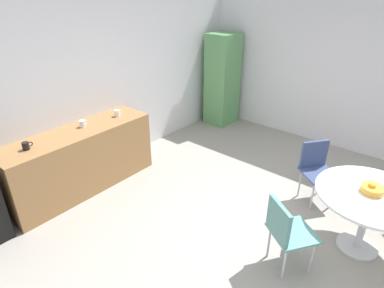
# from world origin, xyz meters

# --- Properties ---
(ground_plane) EXTENTS (6.00, 6.00, 0.00)m
(ground_plane) POSITION_xyz_m (0.00, 0.00, 0.00)
(ground_plane) COLOR #9E998E
(wall_back) EXTENTS (6.00, 0.10, 2.60)m
(wall_back) POSITION_xyz_m (0.00, 3.00, 1.30)
(wall_back) COLOR silver
(wall_back) RESTS_ON ground_plane
(wall_side_right) EXTENTS (0.10, 6.00, 2.60)m
(wall_side_right) POSITION_xyz_m (3.00, 0.00, 1.30)
(wall_side_right) COLOR silver
(wall_side_right) RESTS_ON ground_plane
(counter_block) EXTENTS (2.12, 0.60, 0.90)m
(counter_block) POSITION_xyz_m (-0.74, 2.65, 0.45)
(counter_block) COLOR #9E7042
(counter_block) RESTS_ON ground_plane
(locker_cabinet) EXTENTS (0.60, 0.50, 1.82)m
(locker_cabinet) POSITION_xyz_m (2.55, 2.55, 0.91)
(locker_cabinet) COLOR #599959
(locker_cabinet) RESTS_ON ground_plane
(round_table) EXTENTS (1.14, 1.14, 0.75)m
(round_table) POSITION_xyz_m (0.54, -0.78, 0.62)
(round_table) COLOR silver
(round_table) RESTS_ON ground_plane
(chair_teal) EXTENTS (0.58, 0.58, 0.83)m
(chair_teal) POSITION_xyz_m (-0.28, -0.22, 0.52)
(chair_teal) COLOR silver
(chair_teal) RESTS_ON ground_plane
(chair_navy) EXTENTS (0.59, 0.59, 0.83)m
(chair_navy) POSITION_xyz_m (1.14, 0.01, 0.52)
(chair_navy) COLOR silver
(chair_navy) RESTS_ON ground_plane
(fruit_bowl) EXTENTS (0.23, 0.23, 0.11)m
(fruit_bowl) POSITION_xyz_m (0.55, -0.76, 0.79)
(fruit_bowl) COLOR gold
(fruit_bowl) RESTS_ON round_table
(mug_white) EXTENTS (0.13, 0.08, 0.09)m
(mug_white) POSITION_xyz_m (-0.04, 2.65, 0.95)
(mug_white) COLOR white
(mug_white) RESTS_ON counter_block
(mug_green) EXTENTS (0.13, 0.08, 0.09)m
(mug_green) POSITION_xyz_m (-0.60, 2.70, 0.95)
(mug_green) COLOR white
(mug_green) RESTS_ON counter_block
(mug_red) EXTENTS (0.13, 0.08, 0.09)m
(mug_red) POSITION_xyz_m (-1.42, 2.64, 0.95)
(mug_red) COLOR black
(mug_red) RESTS_ON counter_block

